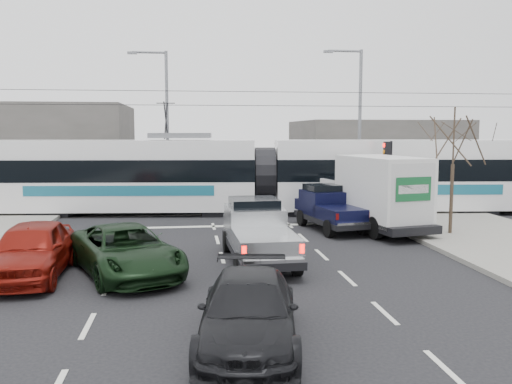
{
  "coord_description": "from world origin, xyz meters",
  "views": [
    {
      "loc": [
        -2.8,
        -17.71,
        4.21
      ],
      "look_at": [
        -0.12,
        3.46,
        1.8
      ],
      "focal_mm": 38.0,
      "sensor_mm": 36.0,
      "label": 1
    }
  ],
  "objects": [
    {
      "name": "tram",
      "position": [
        1.06,
        9.56,
        1.99
      ],
      "size": [
        27.54,
        5.32,
        5.59
      ],
      "rotation": [
        0.0,
        0.0,
        -0.09
      ],
      "color": "white",
      "rests_on": "ground"
    },
    {
      "name": "catenary",
      "position": [
        0.0,
        10.0,
        3.88
      ],
      "size": [
        60.0,
        0.2,
        7.0
      ],
      "color": "black",
      "rests_on": "ground"
    },
    {
      "name": "building_right",
      "position": [
        12.0,
        24.0,
        2.5
      ],
      "size": [
        12.0,
        10.0,
        5.0
      ],
      "primitive_type": "cube",
      "color": "slate",
      "rests_on": "ground"
    },
    {
      "name": "traffic_signal",
      "position": [
        6.47,
        6.5,
        2.74
      ],
      "size": [
        0.44,
        0.44,
        3.6
      ],
      "color": "black",
      "rests_on": "ground"
    },
    {
      "name": "dark_car",
      "position": [
        -1.65,
        -7.46,
        0.68
      ],
      "size": [
        2.54,
        4.89,
        1.36
      ],
      "primitive_type": "imported",
      "rotation": [
        0.0,
        0.0,
        -0.14
      ],
      "color": "black",
      "rests_on": "ground"
    },
    {
      "name": "navy_pickup",
      "position": [
        3.18,
        4.73,
        0.93
      ],
      "size": [
        2.4,
        4.68,
        1.88
      ],
      "rotation": [
        0.0,
        0.0,
        0.18
      ],
      "color": "black",
      "rests_on": "ground"
    },
    {
      "name": "ground",
      "position": [
        0.0,
        0.0,
        0.0
      ],
      "size": [
        120.0,
        120.0,
        0.0
      ],
      "primitive_type": "plane",
      "color": "black",
      "rests_on": "ground"
    },
    {
      "name": "street_lamp_near",
      "position": [
        7.31,
        14.0,
        5.11
      ],
      "size": [
        2.38,
        0.25,
        9.0
      ],
      "color": "slate",
      "rests_on": "ground"
    },
    {
      "name": "green_car",
      "position": [
        -4.63,
        -1.79,
        0.72
      ],
      "size": [
        4.18,
        5.72,
        1.44
      ],
      "primitive_type": "imported",
      "rotation": [
        0.0,
        0.0,
        0.39
      ],
      "color": "black",
      "rests_on": "ground"
    },
    {
      "name": "silver_pickup",
      "position": [
        -0.58,
        -0.48,
        0.97
      ],
      "size": [
        2.08,
        5.45,
        1.96
      ],
      "rotation": [
        0.0,
        0.0,
        0.03
      ],
      "color": "black",
      "rests_on": "ground"
    },
    {
      "name": "building_left",
      "position": [
        -14.0,
        22.0,
        3.0
      ],
      "size": [
        14.0,
        10.0,
        6.0
      ],
      "primitive_type": "cube",
      "color": "slate",
      "rests_on": "ground"
    },
    {
      "name": "street_lamp_far",
      "position": [
        -4.19,
        16.0,
        5.11
      ],
      "size": [
        2.38,
        0.25,
        9.0
      ],
      "color": "slate",
      "rests_on": "ground"
    },
    {
      "name": "bare_tree",
      "position": [
        7.6,
        2.5,
        3.79
      ],
      "size": [
        2.4,
        2.4,
        5.0
      ],
      "color": "#47382B",
      "rests_on": "ground"
    },
    {
      "name": "rails",
      "position": [
        0.0,
        10.0,
        0.01
      ],
      "size": [
        60.0,
        1.6,
        0.03
      ],
      "primitive_type": "cube",
      "color": "#33302D",
      "rests_on": "ground"
    },
    {
      "name": "red_car",
      "position": [
        -7.29,
        -1.77,
        0.81
      ],
      "size": [
        2.02,
        4.82,
        1.63
      ],
      "primitive_type": "imported",
      "rotation": [
        0.0,
        0.0,
        0.02
      ],
      "color": "maroon",
      "rests_on": "ground"
    },
    {
      "name": "box_truck",
      "position": [
        5.04,
        4.15,
        1.56
      ],
      "size": [
        3.36,
        6.63,
        3.17
      ],
      "rotation": [
        0.0,
        0.0,
        0.19
      ],
      "color": "black",
      "rests_on": "ground"
    }
  ]
}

